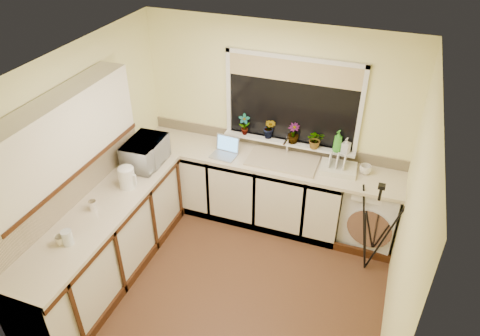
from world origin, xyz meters
The scene contains 34 objects.
floor centered at (0.00, 0.00, 0.00)m, with size 3.20×3.20×0.00m, color #4F341F.
ceiling centered at (0.00, 0.00, 2.45)m, with size 3.20×3.20×0.00m, color white.
wall_back centered at (0.00, 1.50, 1.23)m, with size 3.20×3.20×0.00m, color #FFFAAA.
wall_front centered at (0.00, -1.50, 1.23)m, with size 3.20×3.20×0.00m, color #FFFAAA.
wall_left centered at (-1.60, 0.00, 1.23)m, with size 3.00×3.00×0.00m, color #FFFAAA.
wall_right centered at (1.60, 0.00, 1.23)m, with size 3.00×3.00×0.00m, color #FFFAAA.
base_cabinet_back centered at (-0.33, 1.20, 0.43)m, with size 2.55×0.60×0.86m, color silver.
base_cabinet_left centered at (-1.30, -0.30, 0.43)m, with size 0.54×2.40×0.86m, color silver.
worktop_back centered at (0.00, 1.20, 0.88)m, with size 3.20×0.60×0.04m, color beige.
worktop_left centered at (-1.30, -0.30, 0.88)m, with size 0.60×2.40×0.04m, color beige.
upper_cabinet centered at (-1.44, -0.45, 1.80)m, with size 0.28×1.90×0.70m, color silver.
splashback_left centered at (-1.59, -0.30, 1.12)m, with size 0.02×2.40×0.45m, color beige.
splashback_back centered at (0.00, 1.49, 0.97)m, with size 3.20×0.02×0.14m, color beige.
window_glass centered at (0.20, 1.49, 1.55)m, with size 1.50×0.02×1.00m, color black.
window_blind centered at (0.20, 1.46, 1.92)m, with size 1.50×0.02×0.25m, color tan.
windowsill centered at (0.20, 1.43, 1.04)m, with size 1.60×0.14×0.03m, color white.
sink centered at (0.20, 1.20, 0.91)m, with size 0.82×0.46×0.03m, color tan.
faucet centered at (0.20, 1.38, 1.02)m, with size 0.03×0.03×0.24m, color silver.
washing_machine centered at (1.31, 1.25, 0.43)m, with size 0.61×0.59×0.86m, color silver.
laptop centered at (-0.49, 1.12, 0.96)m, with size 0.31×0.28×0.22m.
kettle centered at (-1.24, 0.14, 1.02)m, with size 0.18×0.18×0.23m, color white.
dish_rack centered at (0.84, 1.23, 0.93)m, with size 0.41×0.30×0.06m, color beige.
tripod centered at (1.34, 0.74, 0.58)m, with size 0.57×0.57×1.16m, color black, non-canonical shape.
glass_jug centered at (-1.28, -0.82, 0.97)m, with size 0.10×0.10×0.15m, color silver.
steel_jar centered at (-1.36, -0.32, 0.95)m, with size 0.08×0.08×0.11m, color white.
microwave centered at (-1.28, 0.62, 1.05)m, with size 0.55×0.37×0.30m, color white.
plant_a centered at (-0.36, 1.42, 1.18)m, with size 0.14×0.10×0.27m, color #999999.
plant_b centered at (-0.04, 1.43, 1.18)m, with size 0.15×0.12×0.27m, color #999999.
plant_c centered at (0.25, 1.43, 1.17)m, with size 0.14×0.14×0.25m, color #999999.
plant_d centered at (0.53, 1.39, 1.16)m, with size 0.20×0.18×0.22m, color #999999.
soap_bottle_green centered at (0.78, 1.41, 1.18)m, with size 0.10×0.10×0.27m, color green.
soap_bottle_clear centered at (0.88, 1.41, 1.14)m, with size 0.08×0.09×0.19m, color #999999.
cup_back centered at (1.14, 1.29, 0.95)m, with size 0.13×0.13×0.10m, color silver.
cup_left centered at (-1.34, -0.84, 0.95)m, with size 0.10×0.10×0.09m, color beige.
Camera 1 is at (1.26, -3.17, 3.79)m, focal length 33.86 mm.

